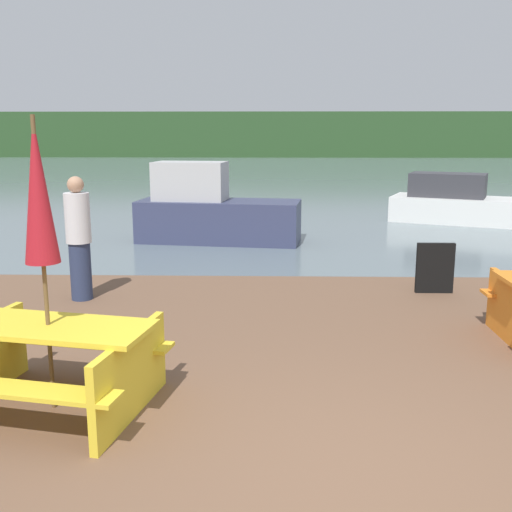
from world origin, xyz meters
TOP-DOWN VIEW (x-y plane):
  - ground_plane at (0.00, 0.00)m, footprint 60.00×60.00m
  - water at (0.00, 31.02)m, footprint 60.00×50.00m
  - far_treeline at (0.00, 51.02)m, footprint 80.00×1.60m
  - picnic_table_yellow at (-2.44, 1.17)m, footprint 1.98×1.69m
  - umbrella_crimson at (-2.44, 1.17)m, footprint 0.28×0.28m
  - boat at (-1.80, 9.18)m, footprint 3.58×1.67m
  - boat_second at (4.64, 12.00)m, footprint 4.51×3.01m
  - person at (-3.25, 4.58)m, footprint 0.35×0.35m
  - signboard at (1.88, 5.05)m, footprint 0.55×0.08m

SIDE VIEW (x-z plane):
  - water at x=0.00m, z-range 0.00..0.00m
  - ground_plane at x=0.00m, z-range 0.00..0.00m
  - signboard at x=1.88m, z-range 0.00..0.75m
  - picnic_table_yellow at x=-2.44m, z-range 0.08..0.83m
  - boat_second at x=4.64m, z-range -0.17..1.11m
  - boat at x=-1.80m, z-range -0.22..1.49m
  - person at x=-3.25m, z-range 0.00..1.76m
  - umbrella_crimson at x=-2.44m, z-range 0.63..3.12m
  - far_treeline at x=0.00m, z-range 0.00..4.00m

